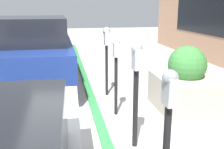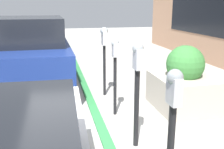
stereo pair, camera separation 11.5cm
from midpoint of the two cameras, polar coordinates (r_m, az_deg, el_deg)
ground_plane at (r=4.35m, az=-0.46°, el=-11.74°), size 40.00×40.00×0.00m
curb_strip at (r=4.33m, az=-1.52°, el=-11.59°), size 19.00×0.16×0.04m
parking_meter_nearest at (r=2.60m, az=13.42°, el=-8.25°), size 0.18×0.16×1.38m
parking_meter_second at (r=3.52m, az=6.21°, el=-0.69°), size 0.18×0.15×1.48m
parking_meter_middle at (r=4.60m, az=1.61°, el=2.60°), size 0.15×0.13×1.38m
parking_meter_fourth at (r=5.65m, az=-0.61°, el=6.44°), size 0.19×0.17×1.51m
planter_box at (r=5.20m, az=16.37°, el=-2.13°), size 1.26×1.08×1.23m
parked_car_middle at (r=6.92m, az=-16.67°, el=5.10°), size 4.39×2.06×1.68m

